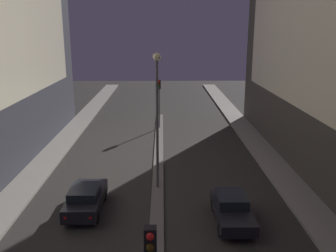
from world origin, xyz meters
name	(u,v)px	position (x,y,z in m)	size (l,w,h in m)	color
median_strip	(158,175)	(0.00, 19.05, 0.06)	(0.72, 36.09, 0.11)	#66605B
traffic_light_mid	(159,93)	(0.00, 31.35, 3.60)	(0.32, 0.42, 4.77)	#4C4C51
street_lamp	(157,105)	(0.00, 16.95, 5.32)	(0.45, 0.45, 8.23)	#4C4C51
car_left_lane	(86,199)	(-3.85, 14.02, 0.76)	(1.76, 4.18, 1.49)	black
car_right_lane	(232,209)	(3.85, 12.77, 0.73)	(1.75, 4.21, 1.44)	black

